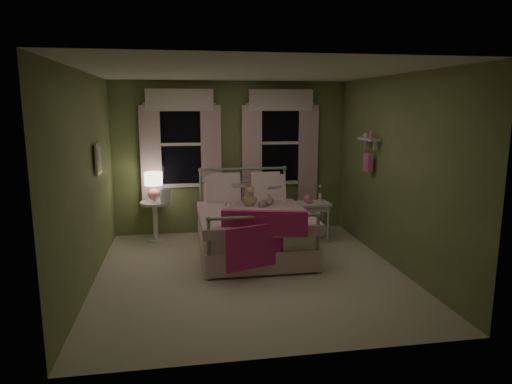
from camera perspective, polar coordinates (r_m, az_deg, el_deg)
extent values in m
plane|color=beige|center=(6.17, -0.75, -10.03)|extent=(4.20, 4.20, 0.00)
plane|color=white|center=(5.78, -0.81, 14.81)|extent=(4.20, 4.20, 0.00)
plane|color=#849559|center=(7.90, -3.12, 4.27)|extent=(4.00, 0.00, 4.00)
plane|color=#849559|center=(3.81, 4.07, -2.79)|extent=(4.00, 0.00, 4.00)
plane|color=#849559|center=(5.88, -20.43, 1.36)|extent=(0.00, 4.20, 4.20)
plane|color=#849559|center=(6.45, 17.08, 2.34)|extent=(0.00, 4.20, 4.20)
cube|color=white|center=(6.82, -0.45, -4.30)|extent=(1.44, 1.94, 0.26)
cube|color=white|center=(6.88, -0.45, -6.23)|extent=(1.54, 2.02, 0.30)
cube|color=white|center=(6.63, -0.25, -3.13)|extent=(1.58, 1.75, 0.14)
cylinder|color=#9EB793|center=(6.78, -6.24, -5.50)|extent=(0.04, 1.90, 0.04)
cylinder|color=#9EB793|center=(6.99, 5.17, -4.98)|extent=(0.04, 1.90, 0.04)
cylinder|color=#9EB793|center=(7.65, -6.87, -1.51)|extent=(0.04, 0.04, 1.15)
cylinder|color=#9EB793|center=(7.84, 3.55, -1.15)|extent=(0.04, 0.04, 1.15)
sphere|color=#9EB793|center=(7.55, -6.97, 2.76)|extent=(0.07, 0.07, 0.07)
sphere|color=#9EB793|center=(7.74, 3.60, 3.02)|extent=(0.07, 0.07, 0.07)
cylinder|color=#9EB793|center=(7.61, -1.62, 2.90)|extent=(1.42, 0.04, 0.04)
cylinder|color=#9EB793|center=(7.65, -1.61, 1.27)|extent=(1.38, 0.03, 0.03)
cylinder|color=#9EB793|center=(5.82, -5.88, -7.22)|extent=(0.04, 0.04, 0.80)
cylinder|color=#9EB793|center=(6.07, 7.70, -6.50)|extent=(0.04, 0.04, 0.80)
sphere|color=#9EB793|center=(5.71, -5.96, -3.40)|extent=(0.07, 0.07, 0.07)
sphere|color=#9EB793|center=(5.97, 7.80, -2.83)|extent=(0.07, 0.07, 0.07)
cylinder|color=#9EB793|center=(5.80, 1.07, -3.13)|extent=(1.42, 0.04, 0.04)
cube|color=white|center=(7.36, -4.24, -0.16)|extent=(0.55, 0.32, 0.57)
cube|color=white|center=(7.47, 1.57, 0.03)|extent=(0.55, 0.32, 0.57)
cube|color=white|center=(7.35, -3.86, 0.47)|extent=(0.48, 0.30, 0.51)
cube|color=white|center=(7.45, 1.20, 0.62)|extent=(0.48, 0.30, 0.51)
cube|color=#D1287A|center=(5.82, 1.07, -3.89)|extent=(1.09, 0.37, 0.32)
cube|color=#CF2886|center=(5.83, 1.19, -6.63)|extent=(1.05, 0.41, 0.55)
imported|color=#F7D1DD|center=(7.11, -3.26, 0.30)|extent=(0.27, 0.20, 0.66)
imported|color=#F7D1DD|center=(7.19, 1.18, 0.66)|extent=(0.43, 0.39, 0.72)
imported|color=beige|center=(6.85, -3.03, 0.42)|extent=(0.22, 0.16, 0.26)
imported|color=beige|center=(6.95, 1.56, 0.22)|extent=(0.20, 0.11, 0.26)
sphere|color=tan|center=(7.03, -0.84, -1.07)|extent=(0.20, 0.20, 0.20)
sphere|color=tan|center=(6.98, -0.82, 0.02)|extent=(0.14, 0.14, 0.14)
sphere|color=tan|center=(6.97, -1.19, 0.45)|extent=(0.06, 0.06, 0.06)
sphere|color=tan|center=(6.98, -0.46, 0.48)|extent=(0.06, 0.06, 0.06)
sphere|color=tan|center=(6.98, -1.45, -0.98)|extent=(0.08, 0.08, 0.08)
sphere|color=tan|center=(7.01, -0.16, -0.94)|extent=(0.08, 0.08, 0.08)
sphere|color=#8C6B51|center=(6.93, -0.75, -0.10)|extent=(0.05, 0.05, 0.05)
cylinder|color=white|center=(7.61, -12.58, -1.34)|extent=(0.46, 0.46, 0.04)
cylinder|color=white|center=(7.68, -12.48, -3.61)|extent=(0.08, 0.08, 0.60)
cylinder|color=white|center=(7.76, -12.39, -5.79)|extent=(0.34, 0.34, 0.03)
sphere|color=#FF9F96|center=(7.58, -12.62, -0.31)|extent=(0.19, 0.19, 0.19)
cylinder|color=pink|center=(7.56, -12.66, 0.58)|extent=(0.03, 0.03, 0.11)
cylinder|color=#FFEAC6|center=(7.53, -12.70, 1.63)|extent=(0.29, 0.29, 0.21)
imported|color=beige|center=(7.52, -11.85, -1.24)|extent=(0.21, 0.26, 0.02)
cube|color=white|center=(7.44, 7.22, -1.44)|extent=(0.50, 0.40, 0.04)
cube|color=white|center=(7.45, 7.21, -1.96)|extent=(0.44, 0.34, 0.08)
cylinder|color=white|center=(7.32, 6.00, -4.19)|extent=(0.04, 0.04, 0.60)
cylinder|color=white|center=(7.43, 8.98, -4.03)|extent=(0.04, 0.04, 0.60)
cylinder|color=white|center=(7.60, 5.39, -3.62)|extent=(0.04, 0.04, 0.60)
cylinder|color=white|center=(7.71, 8.27, -3.47)|extent=(0.04, 0.04, 0.60)
sphere|color=pink|center=(7.39, 6.49, -0.86)|extent=(0.14, 0.14, 0.14)
cube|color=pink|center=(7.31, 6.68, -1.16)|extent=(0.11, 0.06, 0.04)
cylinder|color=white|center=(7.50, 8.01, -0.65)|extent=(0.05, 0.05, 0.14)
cylinder|color=#4C7F3F|center=(7.48, 8.03, 0.17)|extent=(0.01, 0.01, 0.12)
sphere|color=pink|center=(7.47, 8.04, 0.70)|extent=(0.06, 0.06, 0.06)
cube|color=black|center=(7.81, -9.36, 5.91)|extent=(0.76, 0.02, 1.35)
cube|color=white|center=(7.77, -9.52, 11.05)|extent=(0.84, 0.05, 0.06)
cube|color=white|center=(7.88, -9.21, 0.83)|extent=(0.84, 0.05, 0.06)
cube|color=white|center=(7.80, -12.32, 5.80)|extent=(0.06, 0.05, 1.40)
cube|color=white|center=(7.81, -6.41, 5.99)|extent=(0.06, 0.05, 1.40)
cube|color=white|center=(7.79, -9.36, 5.90)|extent=(0.76, 0.04, 0.05)
cube|color=white|center=(7.78, -13.01, 4.28)|extent=(0.34, 0.06, 1.70)
cube|color=silver|center=(7.79, -5.62, 4.51)|extent=(0.34, 0.06, 1.70)
cube|color=white|center=(7.70, -9.53, 11.28)|extent=(1.10, 0.08, 0.36)
cylinder|color=white|center=(7.74, -9.52, 10.83)|extent=(1.20, 0.03, 0.03)
cube|color=black|center=(8.00, 2.97, 6.15)|extent=(0.76, 0.02, 1.35)
cube|color=white|center=(7.96, 3.05, 11.17)|extent=(0.84, 0.05, 0.06)
cube|color=white|center=(8.07, 2.95, 1.18)|extent=(0.84, 0.05, 0.06)
cube|color=white|center=(7.91, 0.15, 6.11)|extent=(0.06, 0.05, 1.40)
cube|color=white|center=(8.08, 5.78, 6.16)|extent=(0.06, 0.05, 1.40)
cube|color=white|center=(7.98, 3.00, 6.14)|extent=(0.76, 0.04, 0.05)
cube|color=silver|center=(7.86, -0.51, 4.62)|extent=(0.34, 0.06, 1.70)
cube|color=silver|center=(8.08, 6.53, 4.72)|extent=(0.34, 0.06, 1.70)
cube|color=white|center=(7.89, 3.15, 11.39)|extent=(1.10, 0.08, 0.36)
cylinder|color=white|center=(7.93, 3.09, 10.96)|extent=(1.20, 0.03, 0.03)
cube|color=white|center=(6.99, 13.89, 6.42)|extent=(0.15, 0.50, 0.03)
cube|color=white|center=(6.88, 14.66, 5.65)|extent=(0.06, 0.03, 0.14)
cube|color=white|center=(7.15, 13.68, 5.88)|extent=(0.06, 0.03, 0.14)
cylinder|color=pink|center=(6.90, 14.24, 6.93)|extent=(0.06, 0.06, 0.10)
sphere|color=white|center=(7.08, 13.58, 6.89)|extent=(0.08, 0.08, 0.08)
cube|color=pink|center=(7.03, 13.83, 3.58)|extent=(0.08, 0.18, 0.26)
cube|color=beige|center=(6.43, -19.13, 4.00)|extent=(0.03, 0.32, 0.42)
cube|color=silver|center=(6.43, -19.00, 4.00)|extent=(0.01, 0.25, 0.34)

